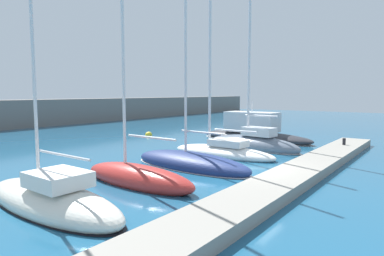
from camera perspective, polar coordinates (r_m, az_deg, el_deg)
The scene contains 10 objects.
ground_plane at distance 16.45m, azimuth 9.71°, elevation -7.93°, with size 120.00×120.00×0.00m, color #1E567A.
dock_pier at distance 15.68m, azimuth 15.91°, elevation -7.90°, with size 27.59×1.97×0.45m, color gray.
sailboat_ivory_second at distance 12.73m, azimuth -22.23°, elevation -10.96°, with size 2.38×7.20×12.50m.
sailboat_red_third at distance 14.91m, azimuth -9.02°, elevation -7.73°, with size 1.78×6.06×11.98m.
sailboat_navy_fourth at distance 18.12m, azimuth -0.26°, elevation -5.73°, with size 2.90×7.51×12.26m.
sailboat_white_fifth at distance 21.46m, azimuth 5.08°, elevation -3.61°, with size 2.21×7.07×13.20m.
sailboat_slate_sixth at distance 24.38m, azimuth 9.96°, elevation -2.47°, with size 2.90×7.42×13.73m.
motorboat_charcoal_seventh at distance 28.67m, azimuth 10.11°, elevation -0.66°, with size 3.23×9.90×3.41m.
mooring_buoy_yellow at distance 31.93m, azimuth -7.16°, elevation -1.20°, with size 0.66×0.66×0.66m, color yellow.
dock_bollard at distance 24.95m, azimuth 23.81°, elevation -2.06°, with size 0.20×0.20×0.44m, color black.
Camera 1 is at (-14.34, -7.06, 3.89)m, focal length 32.30 mm.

